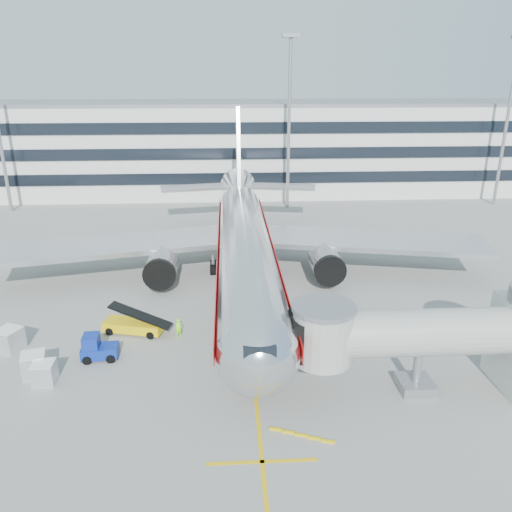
{
  "coord_description": "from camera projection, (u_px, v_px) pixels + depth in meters",
  "views": [
    {
      "loc": [
        -1.6,
        -35.33,
        19.24
      ],
      "look_at": [
        0.95,
        7.6,
        4.0
      ],
      "focal_mm": 35.0,
      "sensor_mm": 36.0,
      "label": 1
    }
  ],
  "objects": [
    {
      "name": "cargo_container_front",
      "position": [
        44.0,
        373.0,
        33.26
      ],
      "size": [
        1.47,
        1.47,
        1.52
      ],
      "color": "silver",
      "rests_on": "ground"
    },
    {
      "name": "ground",
      "position": [
        250.0,
        335.0,
        39.76
      ],
      "size": [
        180.0,
        180.0,
        0.0
      ],
      "primitive_type": "plane",
      "color": "gray",
      "rests_on": "ground"
    },
    {
      "name": "jet_bridge",
      "position": [
        447.0,
        336.0,
        31.62
      ],
      "size": [
        17.8,
        4.5,
        7.0
      ],
      "color": "silver",
      "rests_on": "ground"
    },
    {
      "name": "belt_loader",
      "position": [
        134.0,
        325.0,
        39.99
      ],
      "size": [
        5.12,
        2.84,
        2.39
      ],
      "color": "#E0BC09",
      "rests_on": "ground"
    },
    {
      "name": "terminal",
      "position": [
        235.0,
        145.0,
        91.67
      ],
      "size": [
        150.0,
        24.25,
        15.6
      ],
      "color": "silver",
      "rests_on": "ground"
    },
    {
      "name": "stop_bar",
      "position": [
        262.0,
        462.0,
        26.58
      ],
      "size": [
        6.0,
        0.25,
        0.01
      ],
      "primitive_type": "cube",
      "color": "#DBA80B",
      "rests_on": "ground"
    },
    {
      "name": "baggage_tug",
      "position": [
        97.0,
        348.0,
        36.14
      ],
      "size": [
        2.66,
        1.8,
        1.92
      ],
      "color": "navy",
      "rests_on": "ground"
    },
    {
      "name": "lead_in_line",
      "position": [
        245.0,
        286.0,
        49.16
      ],
      "size": [
        0.25,
        70.0,
        0.01
      ],
      "primitive_type": "cube",
      "color": "#DBA80B",
      "rests_on": "ground"
    },
    {
      "name": "cargo_container_left",
      "position": [
        34.0,
        365.0,
        34.09
      ],
      "size": [
        1.91,
        1.91,
        1.65
      ],
      "color": "silver",
      "rests_on": "ground"
    },
    {
      "name": "ramp_worker",
      "position": [
        179.0,
        328.0,
        39.18
      ],
      "size": [
        0.7,
        0.61,
        1.6
      ],
      "primitive_type": "imported",
      "rotation": [
        0.0,
        0.0,
        0.48
      ],
      "color": "#90FF1A",
      "rests_on": "ground"
    },
    {
      "name": "main_jet",
      "position": [
        244.0,
        240.0,
        49.37
      ],
      "size": [
        50.95,
        48.7,
        16.06
      ],
      "color": "silver",
      "rests_on": "ground"
    },
    {
      "name": "light_mast_centre",
      "position": [
        289.0,
        110.0,
        74.75
      ],
      "size": [
        2.4,
        1.2,
        25.45
      ],
      "color": "gray",
      "rests_on": "ground"
    },
    {
      "name": "light_mast_east",
      "position": [
        509.0,
        110.0,
        76.65
      ],
      "size": [
        2.4,
        1.2,
        25.45
      ],
      "color": "gray",
      "rests_on": "ground"
    },
    {
      "name": "cargo_container_right",
      "position": [
        9.0,
        339.0,
        37.33
      ],
      "size": [
        2.16,
        2.16,
        1.73
      ],
      "color": "silver",
      "rests_on": "ground"
    }
  ]
}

